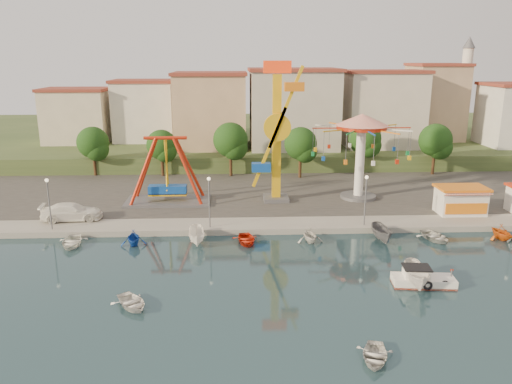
{
  "coord_description": "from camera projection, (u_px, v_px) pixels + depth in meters",
  "views": [
    {
      "loc": [
        -5.29,
        -35.69,
        17.48
      ],
      "look_at": [
        -3.22,
        14.0,
        4.0
      ],
      "focal_mm": 35.0,
      "sensor_mm": 36.0,
      "label": 1
    }
  ],
  "objects": [
    {
      "name": "moored_boat_7",
      "position": [
        502.0,
        232.0,
        49.29
      ],
      "size": [
        3.05,
        3.36,
        1.54
      ],
      "primitive_type": "imported",
      "rotation": [
        0.0,
        0.0,
        0.2
      ],
      "color": "#D85A13",
      "rests_on": "ground"
    },
    {
      "name": "building_0",
      "position": [
        60.0,
        112.0,
        79.94
      ],
      "size": [
        9.26,
        9.53,
        11.87
      ],
      "primitive_type": "cube",
      "color": "beige",
      "rests_on": "hill_terrace"
    },
    {
      "name": "moored_boat_1",
      "position": [
        133.0,
        237.0,
        47.85
      ],
      "size": [
        2.96,
        3.26,
        1.49
      ],
      "primitive_type": "imported",
      "rotation": [
        0.0,
        0.0,
        0.21
      ],
      "color": "#123EA6",
      "rests_on": "ground"
    },
    {
      "name": "building_3",
      "position": [
        299.0,
        117.0,
        84.5
      ],
      "size": [
        12.59,
        10.5,
        9.2
      ],
      "primitive_type": "cube",
      "color": "beige",
      "rests_on": "hill_terrace"
    },
    {
      "name": "lamp_post_2",
      "position": [
        365.0,
        202.0,
        51.25
      ],
      "size": [
        0.14,
        0.14,
        5.0
      ],
      "primitive_type": "cylinder",
      "color": "#59595E",
      "rests_on": "quay_deck"
    },
    {
      "name": "kamikaze_tower",
      "position": [
        278.0,
        136.0,
        58.51
      ],
      "size": [
        4.56,
        3.1,
        16.5
      ],
      "color": "#59595E",
      "rests_on": "quay_deck"
    },
    {
      "name": "moored_boat_4",
      "position": [
        310.0,
        235.0,
        48.53
      ],
      "size": [
        2.86,
        3.19,
        1.51
      ],
      "primitive_type": "imported",
      "rotation": [
        0.0,
        0.0,
        0.15
      ],
      "color": "silver",
      "rests_on": "ground"
    },
    {
      "name": "moored_boat_0",
      "position": [
        71.0,
        242.0,
        47.7
      ],
      "size": [
        3.13,
        4.06,
        0.78
      ],
      "primitive_type": "imported",
      "rotation": [
        0.0,
        0.0,
        0.12
      ],
      "color": "white",
      "rests_on": "ground"
    },
    {
      "name": "rowboat_b",
      "position": [
        375.0,
        356.0,
        29.63
      ],
      "size": [
        2.97,
        3.57,
        0.64
      ],
      "primitive_type": "imported",
      "rotation": [
        0.0,
        0.0,
        -0.28
      ],
      "color": "silver",
      "rests_on": "ground"
    },
    {
      "name": "wave_swinger",
      "position": [
        361.0,
        137.0,
        59.83
      ],
      "size": [
        11.6,
        11.6,
        10.4
      ],
      "color": "#59595E",
      "rests_on": "quay_deck"
    },
    {
      "name": "van",
      "position": [
        72.0,
        212.0,
        53.24
      ],
      "size": [
        6.54,
        3.26,
        1.83
      ],
      "primitive_type": "imported",
      "rotation": [
        0.0,
        0.0,
        1.68
      ],
      "color": "white",
      "rests_on": "quay_deck"
    },
    {
      "name": "tree_0",
      "position": [
        93.0,
        143.0,
        72.38
      ],
      "size": [
        4.6,
        4.6,
        7.19
      ],
      "color": "#382314",
      "rests_on": "quay_deck"
    },
    {
      "name": "rowboat_a",
      "position": [
        132.0,
        303.0,
        35.99
      ],
      "size": [
        3.89,
        4.12,
        0.69
      ],
      "primitive_type": "imported",
      "rotation": [
        0.0,
        0.0,
        0.61
      ],
      "color": "white",
      "rests_on": "ground"
    },
    {
      "name": "moored_boat_2",
      "position": [
        197.0,
        236.0,
        48.08
      ],
      "size": [
        1.92,
        4.21,
        1.58
      ],
      "primitive_type": "imported",
      "rotation": [
        0.0,
        0.0,
        0.1
      ],
      "color": "white",
      "rests_on": "ground"
    },
    {
      "name": "lamp_post_0",
      "position": [
        50.0,
        206.0,
        49.96
      ],
      "size": [
        0.14,
        0.14,
        5.0
      ],
      "primitive_type": "cylinder",
      "color": "#59595E",
      "rests_on": "quay_deck"
    },
    {
      "name": "lamp_post_1",
      "position": [
        209.0,
        204.0,
        50.61
      ],
      "size": [
        0.14,
        0.14,
        5.0
      ],
      "primitive_type": "cylinder",
      "color": "#59595E",
      "rests_on": "quay_deck"
    },
    {
      "name": "building_5",
      "position": [
        451.0,
        110.0,
        86.79
      ],
      "size": [
        12.77,
        10.96,
        11.21
      ],
      "primitive_type": "cube",
      "color": "tan",
      "rests_on": "hill_terrace"
    },
    {
      "name": "building_1",
      "position": [
        142.0,
        118.0,
        85.98
      ],
      "size": [
        12.33,
        9.01,
        8.63
      ],
      "primitive_type": "cube",
      "color": "silver",
      "rests_on": "hill_terrace"
    },
    {
      "name": "skiff",
      "position": [
        417.0,
        276.0,
        39.21
      ],
      "size": [
        2.19,
        4.57,
        1.7
      ],
      "primitive_type": "imported",
      "rotation": [
        0.0,
        0.0,
        -0.12
      ],
      "color": "silver",
      "rests_on": "ground"
    },
    {
      "name": "pirate_ship_ride",
      "position": [
        167.0,
        172.0,
        58.98
      ],
      "size": [
        10.0,
        5.0,
        8.0
      ],
      "color": "#59595E",
      "rests_on": "quay_deck"
    },
    {
      "name": "cabin_motorboat",
      "position": [
        422.0,
        280.0,
        39.4
      ],
      "size": [
        4.97,
        2.3,
        1.69
      ],
      "rotation": [
        0.0,
        0.0,
        -0.1
      ],
      "color": "white",
      "rests_on": "ground"
    },
    {
      "name": "ground",
      "position": [
        304.0,
        287.0,
        39.2
      ],
      "size": [
        200.0,
        200.0,
        0.0
      ],
      "primitive_type": "plane",
      "color": "#132A35",
      "rests_on": "ground"
    },
    {
      "name": "quay_deck",
      "position": [
        262.0,
        147.0,
        98.91
      ],
      "size": [
        200.0,
        100.0,
        0.6
      ],
      "primitive_type": "cube",
      "color": "#9E998E",
      "rests_on": "ground"
    },
    {
      "name": "building_2",
      "position": [
        218.0,
        110.0,
        86.73
      ],
      "size": [
        11.95,
        9.28,
        11.23
      ],
      "primitive_type": "cube",
      "color": "tan",
      "rests_on": "hill_terrace"
    },
    {
      "name": "moored_boat_3",
      "position": [
        246.0,
        240.0,
        48.38
      ],
      "size": [
        2.9,
        3.77,
        0.73
      ],
      "primitive_type": "imported",
      "rotation": [
        0.0,
        0.0,
        0.12
      ],
      "color": "red",
      "rests_on": "ground"
    },
    {
      "name": "building_4",
      "position": [
        373.0,
        115.0,
        88.32
      ],
      "size": [
        10.75,
        9.23,
        9.24
      ],
      "primitive_type": "cube",
      "color": "beige",
      "rests_on": "hill_terrace"
    },
    {
      "name": "tree_3",
      "position": [
        301.0,
        144.0,
        71.05
      ],
      "size": [
        4.68,
        4.68,
        7.32
      ],
      "color": "#382314",
      "rests_on": "quay_deck"
    },
    {
      "name": "tree_1",
      "position": [
        161.0,
        145.0,
        72.15
      ],
      "size": [
        4.35,
        4.35,
        6.8
      ],
      "color": "#382314",
      "rests_on": "quay_deck"
    },
    {
      "name": "tree_2",
      "position": [
        230.0,
        140.0,
        71.94
      ],
      "size": [
        5.02,
        5.02,
        7.85
      ],
      "color": "#382314",
      "rests_on": "quay_deck"
    },
    {
      "name": "tree_4",
      "position": [
        365.0,
        139.0,
        74.28
      ],
      "size": [
        4.86,
        4.86,
        7.6
      ],
      "color": "#382314",
      "rests_on": "quay_deck"
    },
    {
      "name": "moored_boat_6",
      "position": [
        435.0,
        237.0,
        49.13
      ],
      "size": [
        3.64,
        4.32,
        0.76
      ],
      "primitive_type": "imported",
      "rotation": [
        0.0,
        0.0,
        0.31
      ],
      "color": "silver",
      "rests_on": "ground"
    },
    {
      "name": "tree_5",
      "position": [
        435.0,
        140.0,
        72.94
      ],
      "size": [
        4.83,
        4.83,
        7.54
      ],
      "color": "#382314",
      "rests_on": "quay_deck"
    },
    {
      "name": "booth_left",
      "position": [
        461.0,
        200.0,
        55.32
      ],
      "size": [
        5.4,
        3.78,
        3.08
      ],
      "color": "white",
      "rests_on": "quay_deck"
    },
    {
      "name": "hill_terrace",
      "position": [
        261.0,
        137.0,
        103.42
      ],
      "size": [
        200.0,
        60.0,
        3.0
      ],
      "primitive_type": "cube",
      "color": "#384C26",
      "rests_on": "ground"
    },
    {
      "name": "asphalt_pad",
      "position": [
        275.0,
        185.0,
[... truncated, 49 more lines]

